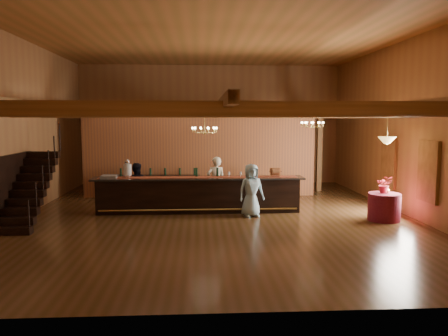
{
  "coord_description": "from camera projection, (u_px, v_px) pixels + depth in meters",
  "views": [
    {
      "loc": [
        -0.52,
        -13.49,
        3.0
      ],
      "look_at": [
        0.28,
        0.65,
        1.43
      ],
      "focal_mm": 35.0,
      "sensor_mm": 36.0,
      "label": 1
    }
  ],
  "objects": [
    {
      "name": "wall_front",
      "position": [
        234.0,
        136.0,
        6.49
      ],
      "size": [
        12.0,
        0.1,
        5.5
      ],
      "primitive_type": "cube",
      "color": "olive",
      "rests_on": "floor"
    },
    {
      "name": "raffle_drum",
      "position": [
        275.0,
        172.0,
        14.21
      ],
      "size": [
        0.34,
        0.24,
        0.3
      ],
      "color": "#9F5A31",
      "rests_on": "tasting_bar"
    },
    {
      "name": "chandelier_left",
      "position": [
        204.0,
        130.0,
        13.98
      ],
      "size": [
        0.8,
        0.8,
        0.68
      ],
      "color": "tan",
      "rests_on": "beam_grid"
    },
    {
      "name": "backbar_shelf",
      "position": [
        158.0,
        187.0,
        16.6
      ],
      "size": [
        3.2,
        0.68,
        0.89
      ],
      "primitive_type": "cube",
      "rotation": [
        0.0,
        0.0,
        -0.06
      ],
      "color": "black",
      "rests_on": "floor"
    },
    {
      "name": "guest",
      "position": [
        251.0,
        190.0,
        13.49
      ],
      "size": [
        0.92,
        0.72,
        1.65
      ],
      "primitive_type": "imported",
      "rotation": [
        0.0,
        0.0,
        0.27
      ],
      "color": "#90B8CA",
      "rests_on": "floor"
    },
    {
      "name": "window_right_front",
      "position": [
        429.0,
        171.0,
        12.32
      ],
      "size": [
        0.12,
        1.05,
        1.75
      ],
      "primitive_type": "cube",
      "color": "white",
      "rests_on": "wall_right"
    },
    {
      "name": "glass_rack_tray",
      "position": [
        109.0,
        177.0,
        13.9
      ],
      "size": [
        0.5,
        0.5,
        0.1
      ],
      "primitive_type": "cube",
      "color": "gray",
      "rests_on": "tasting_bar"
    },
    {
      "name": "wall_left",
      "position": [
        17.0,
        128.0,
        13.11
      ],
      "size": [
        0.1,
        14.0,
        5.5
      ],
      "primitive_type": "cube",
      "color": "olive",
      "rests_on": "floor"
    },
    {
      "name": "round_table",
      "position": [
        384.0,
        207.0,
        13.0
      ],
      "size": [
        0.94,
        0.94,
        0.82
      ],
      "primitive_type": "cylinder",
      "color": "maroon",
      "rests_on": "floor"
    },
    {
      "name": "tasting_bar",
      "position": [
        199.0,
        194.0,
        14.19
      ],
      "size": [
        6.83,
        0.91,
        1.15
      ],
      "rotation": [
        0.0,
        0.0,
        0.0
      ],
      "color": "black",
      "rests_on": "floor"
    },
    {
      "name": "floor_plant",
      "position": [
        273.0,
        186.0,
        15.95
      ],
      "size": [
        0.72,
        0.63,
        1.14
      ],
      "primitive_type": "imported",
      "rotation": [
        0.0,
        0.0,
        0.22
      ],
      "color": "#437434",
      "rests_on": "floor"
    },
    {
      "name": "table_vase",
      "position": [
        386.0,
        188.0,
        13.04
      ],
      "size": [
        0.19,
        0.19,
        0.32
      ],
      "primitive_type": "imported",
      "rotation": [
        0.0,
        0.0,
        0.18
      ],
      "color": "tan",
      "rests_on": "round_table"
    },
    {
      "name": "backroom_boxes",
      "position": [
        205.0,
        176.0,
        19.13
      ],
      "size": [
        4.1,
        0.6,
        1.1
      ],
      "color": "black",
      "rests_on": "floor"
    },
    {
      "name": "beverage_dispenser",
      "position": [
        127.0,
        169.0,
        14.02
      ],
      "size": [
        0.26,
        0.26,
        0.6
      ],
      "color": "silver",
      "rests_on": "tasting_bar"
    },
    {
      "name": "table_flowers",
      "position": [
        384.0,
        184.0,
        13.04
      ],
      "size": [
        0.53,
        0.48,
        0.51
      ],
      "primitive_type": "imported",
      "rotation": [
        0.0,
        0.0,
        -0.21
      ],
      "color": "#C62A3F",
      "rests_on": "round_table"
    },
    {
      "name": "support_posts",
      "position": [
        217.0,
        167.0,
        13.07
      ],
      "size": [
        9.2,
        10.2,
        3.2
      ],
      "color": "#9C6839",
      "rests_on": "floor"
    },
    {
      "name": "chandelier_right",
      "position": [
        312.0,
        124.0,
        15.3
      ],
      "size": [
        0.8,
        0.8,
        0.51
      ],
      "color": "tan",
      "rests_on": "beam_grid"
    },
    {
      "name": "wall_right",
      "position": [
        406.0,
        128.0,
        13.78
      ],
      "size": [
        0.1,
        14.0,
        5.5
      ],
      "primitive_type": "cube",
      "color": "olive",
      "rests_on": "floor"
    },
    {
      "name": "window_right_back",
      "position": [
        389.0,
        162.0,
        14.9
      ],
      "size": [
        0.12,
        1.05,
        1.75
      ],
      "primitive_type": "cube",
      "color": "white",
      "rests_on": "wall_right"
    },
    {
      "name": "wall_back",
      "position": [
        210.0,
        125.0,
        20.39
      ],
      "size": [
        12.0,
        0.1,
        5.5
      ],
      "primitive_type": "cube",
      "color": "olive",
      "rests_on": "floor"
    },
    {
      "name": "ceiling",
      "position": [
        216.0,
        36.0,
        13.14
      ],
      "size": [
        14.0,
        14.0,
        0.0
      ],
      "primitive_type": "plane",
      "rotation": [
        3.14,
        0.0,
        0.0
      ],
      "color": "#A66532",
      "rests_on": "wall_back"
    },
    {
      "name": "bar_bottle_1",
      "position": [
        217.0,
        172.0,
        14.28
      ],
      "size": [
        0.07,
        0.07,
        0.3
      ],
      "primitive_type": "cylinder",
      "color": "black",
      "rests_on": "tasting_bar"
    },
    {
      "name": "bar_bottle_0",
      "position": [
        197.0,
        172.0,
        14.24
      ],
      "size": [
        0.07,
        0.07,
        0.3
      ],
      "primitive_type": "cylinder",
      "color": "black",
      "rests_on": "tasting_bar"
    },
    {
      "name": "partition_wall",
      "position": [
        200.0,
        157.0,
        17.02
      ],
      "size": [
        9.0,
        0.18,
        3.1
      ],
      "primitive_type": "cube",
      "color": "brown",
      "rests_on": "floor"
    },
    {
      "name": "bartender",
      "position": [
        216.0,
        182.0,
        14.83
      ],
      "size": [
        0.68,
        0.48,
        1.76
      ],
      "primitive_type": "imported",
      "rotation": [
        0.0,
        0.0,
        3.24
      ],
      "color": "white",
      "rests_on": "floor"
    },
    {
      "name": "staircase",
      "position": [
        29.0,
        189.0,
        12.6
      ],
      "size": [
        1.0,
        2.8,
        2.0
      ],
      "color": "black",
      "rests_on": "floor"
    },
    {
      "name": "beam_grid",
      "position": [
        216.0,
        112.0,
        13.89
      ],
      "size": [
        11.9,
        13.9,
        0.39
      ],
      "color": "#9C6839",
      "rests_on": "wall_left"
    },
    {
      "name": "floor",
      "position": [
        216.0,
        215.0,
        13.74
      ],
      "size": [
        14.0,
        14.0,
        0.0
      ],
      "primitive_type": "plane",
      "color": "#4A2E1B",
      "rests_on": "ground"
    },
    {
      "name": "pendant_lamp",
      "position": [
        387.0,
        140.0,
        12.78
      ],
      "size": [
        0.52,
        0.52,
        0.9
      ],
      "color": "tan",
      "rests_on": "beam_grid"
    },
    {
      "name": "staff_second",
      "position": [
        136.0,
        186.0,
        14.79
      ],
      "size": [
        0.75,
        0.59,
        1.55
      ],
      "primitive_type": "imported",
      "rotation": [
        0.0,
        0.0,
        3.14
      ],
      "color": "black",
      "rests_on": "floor"
    }
  ]
}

